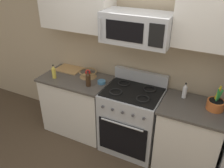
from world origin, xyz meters
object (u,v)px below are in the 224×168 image
at_px(range_oven, 132,119).
at_px(microwave, 137,28).
at_px(utensil_crock, 215,104).
at_px(prep_bowl, 102,82).
at_px(bottle_soy, 88,79).
at_px(cutting_board, 69,69).
at_px(bottle_oil, 54,72).
at_px(bottle_vinegar, 185,91).
at_px(fruit_basket, 88,73).

distance_m(range_oven, microwave, 1.27).
relative_size(utensil_crock, prep_bowl, 2.53).
distance_m(microwave, bottle_soy, 0.96).
height_order(cutting_board, bottle_soy, bottle_soy).
height_order(bottle_oil, bottle_soy, bottle_soy).
xyz_separation_m(utensil_crock, bottle_soy, (-1.58, -0.18, 0.04)).
height_order(bottle_oil, bottle_vinegar, bottle_oil).
bearing_deg(prep_bowl, bottle_vinegar, 7.09).
xyz_separation_m(range_oven, fruit_basket, (-0.75, 0.12, 0.49)).
bearing_deg(microwave, fruit_basket, 173.16).
bearing_deg(bottle_oil, utensil_crock, 5.25).
distance_m(range_oven, prep_bowl, 0.66).
distance_m(utensil_crock, bottle_soy, 1.60).
bearing_deg(bottle_oil, microwave, 8.00).
xyz_separation_m(range_oven, bottle_soy, (-0.60, -0.12, 0.54)).
bearing_deg(microwave, cutting_board, 171.89).
bearing_deg(fruit_basket, microwave, -6.84).
bearing_deg(range_oven, utensil_crock, 3.54).
distance_m(microwave, prep_bowl, 0.94).
distance_m(utensil_crock, bottle_oil, 2.16).
height_order(range_oven, cutting_board, range_oven).
bearing_deg(bottle_soy, microwave, 13.50).
bearing_deg(utensil_crock, bottle_oil, -174.75).
bearing_deg(range_oven, bottle_vinegar, 14.36).
height_order(microwave, cutting_board, microwave).
bearing_deg(prep_bowl, fruit_basket, 160.93).
distance_m(bottle_oil, bottle_vinegar, 1.80).
relative_size(bottle_oil, bottle_soy, 0.93).
relative_size(microwave, bottle_vinegar, 3.93).
xyz_separation_m(fruit_basket, prep_bowl, (0.27, -0.09, -0.03)).
height_order(range_oven, prep_bowl, range_oven).
distance_m(utensil_crock, prep_bowl, 1.46).
bearing_deg(bottle_vinegar, range_oven, -165.64).
bearing_deg(bottle_vinegar, cutting_board, 178.97).
bearing_deg(utensil_crock, fruit_basket, 178.15).
bearing_deg(cutting_board, bottle_vinegar, -1.03).
bearing_deg(utensil_crock, bottle_vinegar, 165.22).
bearing_deg(range_oven, bottle_soy, -168.95).
height_order(cutting_board, bottle_vinegar, bottle_vinegar).
distance_m(fruit_basket, bottle_soy, 0.28).
distance_m(range_oven, bottle_oil, 1.29).
height_order(range_oven, fruit_basket, range_oven).
distance_m(bottle_oil, prep_bowl, 0.71).
xyz_separation_m(microwave, fruit_basket, (-0.75, 0.09, -0.78)).
bearing_deg(cutting_board, range_oven, -9.43).
bearing_deg(prep_bowl, utensil_crock, 1.52).
bearing_deg(bottle_oil, fruit_basket, 31.48).
distance_m(utensil_crock, fruit_basket, 1.73).
bearing_deg(prep_bowl, range_oven, -2.66).
xyz_separation_m(bottle_oil, prep_bowl, (0.69, 0.16, -0.07)).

